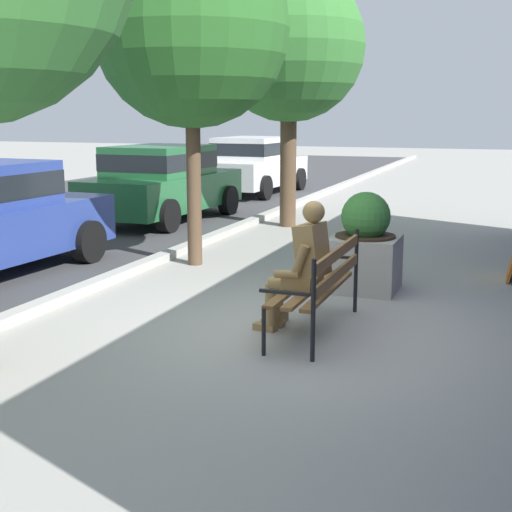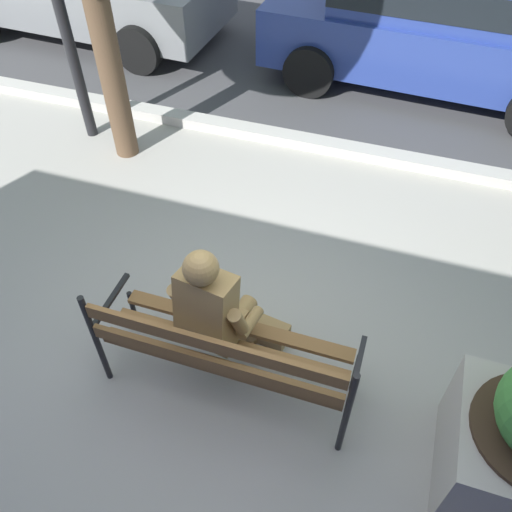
# 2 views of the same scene
# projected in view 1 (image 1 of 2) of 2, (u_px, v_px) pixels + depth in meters

# --- Properties ---
(ground_plane) EXTENTS (80.00, 80.00, 0.00)m
(ground_plane) POSITION_uv_depth(u_px,v_px,m) (290.00, 332.00, 7.37)
(ground_plane) COLOR #9E9B93
(curb_stone) EXTENTS (60.00, 0.20, 0.12)m
(curb_stone) POSITION_uv_depth(u_px,v_px,m) (53.00, 301.00, 8.34)
(curb_stone) COLOR #B2AFA8
(curb_stone) RESTS_ON ground
(park_bench) EXTENTS (1.80, 0.54, 0.95)m
(park_bench) POSITION_uv_depth(u_px,v_px,m) (322.00, 281.00, 7.25)
(park_bench) COLOR brown
(park_bench) RESTS_ON ground
(bronze_statue_seated) EXTENTS (0.72, 0.79, 1.37)m
(bronze_statue_seated) POSITION_uv_depth(u_px,v_px,m) (299.00, 269.00, 7.22)
(bronze_statue_seated) COLOR olive
(bronze_statue_seated) RESTS_ON ground
(concrete_planter) EXTENTS (0.84, 0.84, 1.25)m
(concrete_planter) POSITION_uv_depth(u_px,v_px,m) (365.00, 248.00, 9.01)
(concrete_planter) COLOR #A8A399
(concrete_planter) RESTS_ON ground
(street_tree_down_street) EXTENTS (2.77, 2.77, 4.75)m
(street_tree_down_street) POSITION_uv_depth(u_px,v_px,m) (191.00, 29.00, 9.99)
(street_tree_down_street) COLOR brown
(street_tree_down_street) RESTS_ON ground
(street_tree_far_corner) EXTENTS (2.89, 2.89, 4.92)m
(street_tree_far_corner) POSITION_uv_depth(u_px,v_px,m) (289.00, 46.00, 13.57)
(street_tree_far_corner) COLOR brown
(street_tree_far_corner) RESTS_ON ground
(parked_car_green) EXTENTS (4.18, 2.08, 1.56)m
(parked_car_green) POSITION_uv_depth(u_px,v_px,m) (162.00, 181.00, 14.76)
(parked_car_green) COLOR #236638
(parked_car_green) RESTS_ON ground
(parked_car_white) EXTENTS (4.18, 2.08, 1.56)m
(parked_car_white) POSITION_uv_depth(u_px,v_px,m) (254.00, 163.00, 19.77)
(parked_car_white) COLOR silver
(parked_car_white) RESTS_ON ground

